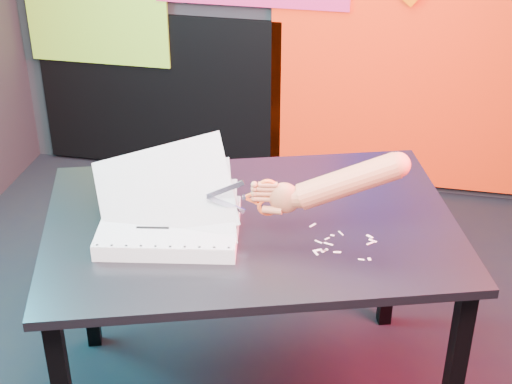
# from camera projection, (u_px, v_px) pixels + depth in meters

# --- Properties ---
(room) EXTENTS (3.01, 3.01, 2.71)m
(room) POSITION_uv_depth(u_px,v_px,m) (234.00, 19.00, 2.29)
(room) COLOR black
(room) RESTS_ON ground
(backdrop) EXTENTS (2.88, 0.05, 2.08)m
(backdrop) POSITION_uv_depth(u_px,v_px,m) (315.00, 8.00, 3.72)
(backdrop) COLOR #F62E0B
(backdrop) RESTS_ON ground
(work_table) EXTENTS (1.48, 1.20, 0.75)m
(work_table) POSITION_uv_depth(u_px,v_px,m) (251.00, 243.00, 2.50)
(work_table) COLOR black
(work_table) RESTS_ON ground
(printout_stack) EXTENTS (0.49, 0.37, 0.31)m
(printout_stack) POSITION_uv_depth(u_px,v_px,m) (170.00, 226.00, 2.38)
(printout_stack) COLOR white
(printout_stack) RESTS_ON work_table
(scissors) EXTENTS (0.21, 0.04, 0.12)m
(scissors) POSITION_uv_depth(u_px,v_px,m) (263.00, 198.00, 2.30)
(scissors) COLOR #A5ABC0
(scissors) RESTS_ON printout_stack
(hand_forearm) EXTENTS (0.44, 0.13, 0.20)m
(hand_forearm) POSITION_uv_depth(u_px,v_px,m) (338.00, 184.00, 2.27)
(hand_forearm) COLOR #A95A3B
(hand_forearm) RESTS_ON work_table
(paper_clippings) EXTENTS (0.21, 0.17, 0.00)m
(paper_clippings) POSITION_uv_depth(u_px,v_px,m) (339.00, 244.00, 2.34)
(paper_clippings) COLOR silver
(paper_clippings) RESTS_ON work_table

